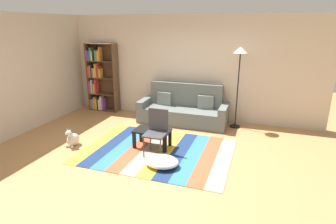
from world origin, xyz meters
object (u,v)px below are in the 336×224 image
(coffee_table, at_px, (152,133))
(dog, at_px, (72,139))
(tv_remote, at_px, (154,130))
(folding_chair, at_px, (157,128))
(couch, at_px, (183,110))
(pouf, at_px, (162,161))
(standing_lamp, at_px, (240,61))
(bookshelf, at_px, (99,79))

(coffee_table, height_order, dog, dog)
(tv_remote, distance_m, folding_chair, 0.31)
(couch, bearing_deg, tv_remote, -94.74)
(coffee_table, bearing_deg, tv_remote, -29.51)
(coffee_table, height_order, pouf, coffee_table)
(standing_lamp, height_order, folding_chair, standing_lamp)
(bookshelf, height_order, pouf, bookshelf)
(bookshelf, relative_size, pouf, 3.12)
(bookshelf, xyz_separation_m, pouf, (2.90, -2.69, -0.84))
(coffee_table, bearing_deg, standing_lamp, 49.98)
(bookshelf, height_order, standing_lamp, standing_lamp)
(coffee_table, xyz_separation_m, dog, (-1.61, -0.48, -0.15))
(coffee_table, relative_size, folding_chair, 0.82)
(coffee_table, bearing_deg, pouf, -56.89)
(tv_remote, bearing_deg, coffee_table, -169.98)
(couch, relative_size, folding_chair, 2.51)
(tv_remote, relative_size, folding_chair, 0.17)
(pouf, xyz_separation_m, standing_lamp, (1.03, 2.50, 1.53))
(tv_remote, bearing_deg, dog, -125.01)
(bookshelf, height_order, coffee_table, bookshelf)
(couch, bearing_deg, coffee_table, -96.28)
(pouf, relative_size, standing_lamp, 0.32)
(bookshelf, height_order, folding_chair, bookshelf)
(coffee_table, xyz_separation_m, pouf, (0.47, -0.72, -0.21))
(couch, relative_size, tv_remote, 15.07)
(coffee_table, height_order, folding_chair, folding_chair)
(pouf, xyz_separation_m, folding_chair, (-0.27, 0.47, 0.43))
(pouf, distance_m, standing_lamp, 3.11)
(bookshelf, distance_m, tv_remote, 3.23)
(couch, relative_size, bookshelf, 1.16)
(bookshelf, bearing_deg, tv_remote, -38.86)
(couch, xyz_separation_m, dog, (-1.79, -2.17, -0.18))
(coffee_table, bearing_deg, folding_chair, -51.39)
(pouf, bearing_deg, standing_lamp, 67.64)
(pouf, relative_size, folding_chair, 0.69)
(bookshelf, xyz_separation_m, tv_remote, (2.48, -2.00, -0.55))
(couch, distance_m, tv_remote, 1.72)
(couch, distance_m, standing_lamp, 1.84)
(coffee_table, relative_size, tv_remote, 4.92)
(pouf, bearing_deg, coffee_table, 123.11)
(coffee_table, height_order, tv_remote, tv_remote)
(tv_remote, bearing_deg, bookshelf, -179.33)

